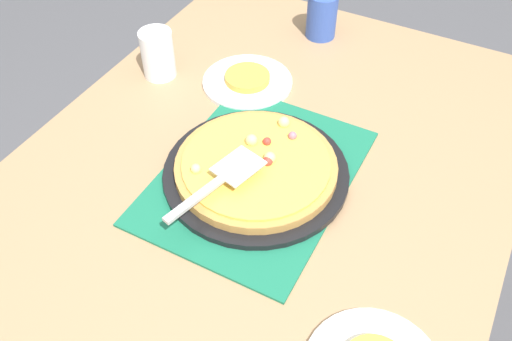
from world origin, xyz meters
name	(u,v)px	position (x,y,z in m)	size (l,w,h in m)	color
dining_table	(256,211)	(0.00, 0.00, 0.64)	(1.40, 1.00, 0.75)	#9E7A56
placemat	(256,176)	(0.00, 0.00, 0.75)	(0.48, 0.36, 0.01)	#196B4C
pizza_pan	(256,173)	(0.00, 0.00, 0.76)	(0.38, 0.38, 0.01)	black
pizza	(256,166)	(0.00, 0.00, 0.78)	(0.33, 0.33, 0.05)	#B78442
plate_near_left	(247,82)	(-0.27, -0.17, 0.76)	(0.22, 0.22, 0.01)	white
served_slice_left	(247,78)	(-0.27, -0.17, 0.77)	(0.11, 0.11, 0.02)	gold
cup_near	(322,16)	(-0.55, -0.09, 0.81)	(0.08, 0.08, 0.12)	#3351AD
cup_far	(158,54)	(-0.20, -0.38, 0.81)	(0.08, 0.08, 0.12)	white
pizza_server	(221,179)	(0.09, -0.03, 0.82)	(0.23, 0.10, 0.01)	silver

